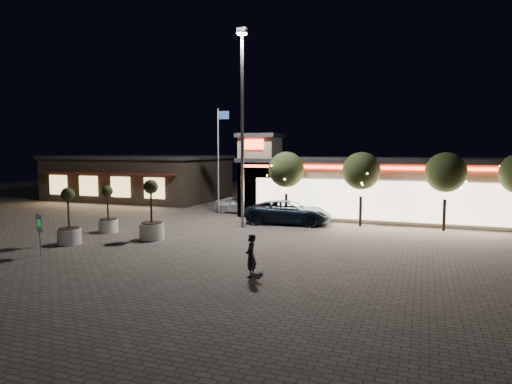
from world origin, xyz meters
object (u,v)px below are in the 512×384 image
(pedestrian, at_px, (251,256))
(pickup_truck, at_px, (288,212))
(valet_sign, at_px, (40,227))
(white_sedan, at_px, (239,205))
(planter_mid, at_px, (69,227))
(planter_left, at_px, (108,218))

(pedestrian, bearing_deg, pickup_truck, -173.87)
(pickup_truck, relative_size, valet_sign, 2.89)
(white_sedan, height_order, pedestrian, pedestrian)
(pedestrian, distance_m, planter_mid, 11.42)
(valet_sign, bearing_deg, pedestrian, 0.45)
(planter_left, bearing_deg, pickup_truck, 36.17)
(white_sedan, relative_size, planter_mid, 1.30)
(pickup_truck, distance_m, planter_left, 11.45)
(pickup_truck, distance_m, white_sedan, 6.06)
(planter_mid, bearing_deg, pickup_truck, 48.90)
(pedestrian, relative_size, planter_mid, 0.57)
(pickup_truck, height_order, white_sedan, pickup_truck)
(valet_sign, bearing_deg, planter_mid, 104.20)
(planter_left, relative_size, planter_mid, 0.95)
(pickup_truck, xyz_separation_m, planter_mid, (-8.96, -10.27, 0.13))
(pickup_truck, height_order, planter_mid, planter_mid)
(white_sedan, distance_m, planter_mid, 14.28)
(planter_left, bearing_deg, white_sedan, 67.32)
(valet_sign, bearing_deg, white_sedan, 78.41)
(pickup_truck, relative_size, planter_mid, 1.90)
(pickup_truck, distance_m, pedestrian, 12.92)
(planter_mid, height_order, valet_sign, planter_mid)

